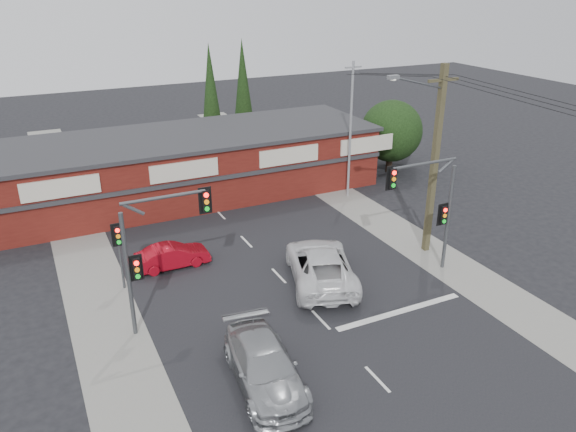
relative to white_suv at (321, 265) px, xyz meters
name	(u,v)px	position (x,y,z in m)	size (l,w,h in m)	color
ground	(315,314)	(-1.65, -2.52, -0.87)	(120.00, 120.00, 0.00)	black
road_strip	(269,266)	(-1.65, 2.48, -0.87)	(14.00, 70.00, 0.01)	black
verge_left	(100,304)	(-10.15, 2.48, -0.86)	(3.00, 70.00, 0.02)	gray
verge_right	(403,236)	(6.85, 2.48, -0.86)	(3.00, 70.00, 0.02)	gray
stop_line	(400,311)	(1.85, -4.02, -0.86)	(6.50, 0.35, 0.01)	silver
white_suv	(321,265)	(0.00, 0.00, 0.00)	(2.90, 6.28, 1.75)	silver
silver_suv	(264,366)	(-5.53, -5.81, -0.09)	(2.19, 5.39, 1.56)	#9EA0A3
red_sedan	(173,256)	(-6.14, 4.59, -0.26)	(1.30, 3.74, 1.23)	#A40A17
lane_dashes	(279,276)	(-1.65, 1.30, -0.86)	(0.12, 45.25, 0.01)	silver
shop_building	(183,165)	(-2.65, 14.47, 1.26)	(27.30, 8.40, 4.22)	#501410
tree_cluster	(390,133)	(13.04, 12.92, 2.02)	(5.90, 5.10, 5.50)	#2D2116
conifer_near	(211,92)	(1.85, 21.48, 4.61)	(1.80, 1.80, 9.25)	#2D2116
conifer_far	(243,84)	(5.35, 23.48, 4.61)	(1.80, 1.80, 9.25)	#2D2116
traffic_mast_left	(152,244)	(-8.08, -0.52, 3.06)	(3.77, 0.27, 5.97)	#47494C
traffic_mast_right	(432,200)	(5.21, -1.52, 3.07)	(3.96, 0.27, 5.97)	#47494C
pedestal_signal	(119,243)	(-8.85, 3.49, 1.53)	(0.55, 0.27, 3.38)	#47494C
utility_pole	(433,156)	(6.71, 0.47, 4.52)	(4.38, 0.59, 10.00)	#4D462B
steel_pole	(351,128)	(7.35, 9.48, 3.83)	(1.20, 0.16, 9.00)	gray
power_lines	(532,105)	(6.82, -4.99, 8.17)	(2.01, 29.00, 1.22)	black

